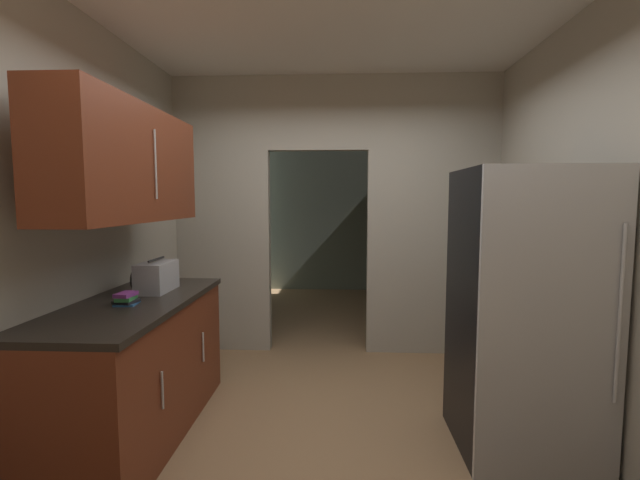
# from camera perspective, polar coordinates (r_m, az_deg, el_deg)

# --- Properties ---
(ground) EXTENTS (20.00, 20.00, 0.00)m
(ground) POSITION_cam_1_polar(r_m,az_deg,el_deg) (3.12, 1.25, -24.83)
(ground) COLOR #93704C
(kitchen_overhead_slab) EXTENTS (3.66, 7.46, 0.06)m
(kitchen_overhead_slab) POSITION_cam_1_polar(r_m,az_deg,el_deg) (3.46, 1.63, 26.65)
(kitchen_overhead_slab) COLOR silver
(kitchen_partition) EXTENTS (3.26, 0.12, 2.80)m
(kitchen_partition) POSITION_cam_1_polar(r_m,az_deg,el_deg) (4.43, 2.56, 4.49)
(kitchen_partition) COLOR #ADA899
(kitchen_partition) RESTS_ON ground
(adjoining_room_shell) EXTENTS (3.26, 3.18, 2.80)m
(adjoining_room_shell) POSITION_cam_1_polar(r_m,az_deg,el_deg) (6.54, 2.23, 3.79)
(adjoining_room_shell) COLOR gray
(adjoining_room_shell) RESTS_ON ground
(kitchen_flank_left) EXTENTS (0.10, 4.23, 2.80)m
(kitchen_flank_left) POSITION_cam_1_polar(r_m,az_deg,el_deg) (2.91, -34.18, 1.06)
(kitchen_flank_left) COLOR #ADA899
(kitchen_flank_left) RESTS_ON ground
(refrigerator) EXTENTS (0.79, 0.77, 1.76)m
(refrigerator) POSITION_cam_1_polar(r_m,az_deg,el_deg) (3.01, 25.28, -8.48)
(refrigerator) COLOR black
(refrigerator) RESTS_ON ground
(lower_cabinet_run) EXTENTS (0.69, 1.67, 0.91)m
(lower_cabinet_run) POSITION_cam_1_polar(r_m,az_deg,el_deg) (3.23, -23.07, -15.25)
(lower_cabinet_run) COLOR maroon
(lower_cabinet_run) RESTS_ON ground
(upper_cabinet_counterside) EXTENTS (0.36, 1.50, 0.73)m
(upper_cabinet_counterside) POSITION_cam_1_polar(r_m,az_deg,el_deg) (3.04, -23.98, 9.07)
(upper_cabinet_counterside) COLOR maroon
(boombox) EXTENTS (0.21, 0.36, 0.24)m
(boombox) POSITION_cam_1_polar(r_m,az_deg,el_deg) (3.35, -20.72, -4.52)
(boombox) COLOR #B2B2B7
(boombox) RESTS_ON lower_cabinet_run
(book_stack) EXTENTS (0.14, 0.16, 0.08)m
(book_stack) POSITION_cam_1_polar(r_m,az_deg,el_deg) (3.00, -24.13, -7.08)
(book_stack) COLOR #2D609E
(book_stack) RESTS_ON lower_cabinet_run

